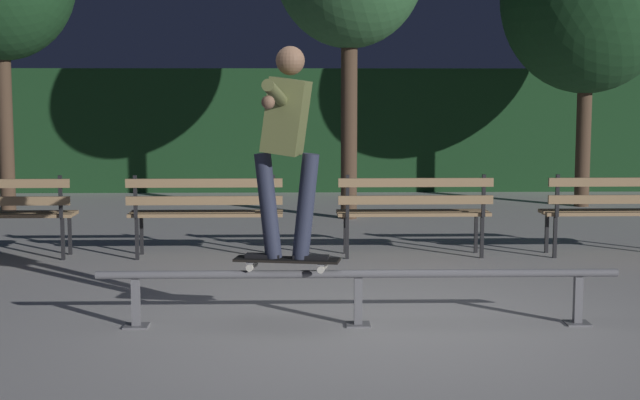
# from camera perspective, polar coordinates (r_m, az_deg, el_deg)

# --- Properties ---
(ground_plane) EXTENTS (90.00, 90.00, 0.00)m
(ground_plane) POSITION_cam_1_polar(r_m,az_deg,el_deg) (7.14, 2.31, -7.57)
(ground_plane) COLOR #ADAAA8
(hedge_backdrop) EXTENTS (24.00, 1.20, 2.10)m
(hedge_backdrop) POSITION_cam_1_polar(r_m,az_deg,el_deg) (16.74, 0.14, 4.25)
(hedge_backdrop) COLOR #193D1E
(hedge_backdrop) RESTS_ON ground
(grind_rail) EXTENTS (3.88, 0.18, 0.42)m
(grind_rail) POSITION_cam_1_polar(r_m,az_deg,el_deg) (7.10, 2.30, -4.97)
(grind_rail) COLOR slate
(grind_rail) RESTS_ON ground
(skateboard) EXTENTS (0.80, 0.33, 0.09)m
(skateboard) POSITION_cam_1_polar(r_m,az_deg,el_deg) (7.05, -1.99, -3.64)
(skateboard) COLOR black
(skateboard) RESTS_ON grind_rail
(skateboarder) EXTENTS (0.63, 1.39, 1.56)m
(skateboarder) POSITION_cam_1_polar(r_m,az_deg,el_deg) (6.95, -2.00, 3.98)
(skateboarder) COLOR black
(skateboarder) RESTS_ON skateboard
(park_bench_left_center) EXTENTS (1.60, 0.43, 0.88)m
(park_bench_left_center) POSITION_cam_1_polar(r_m,az_deg,el_deg) (9.94, -6.87, -0.42)
(park_bench_left_center) COLOR black
(park_bench_left_center) RESTS_ON ground
(park_bench_right_center) EXTENTS (1.60, 0.43, 0.88)m
(park_bench_right_center) POSITION_cam_1_polar(r_m,az_deg,el_deg) (9.97, 5.65, -0.39)
(park_bench_right_center) COLOR black
(park_bench_right_center) RESTS_ON ground
(park_bench_rightmost) EXTENTS (1.60, 0.43, 0.88)m
(park_bench_rightmost) POSITION_cam_1_polar(r_m,az_deg,el_deg) (10.46, 17.54, -0.33)
(park_bench_rightmost) COLOR black
(park_bench_rightmost) RESTS_ON ground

